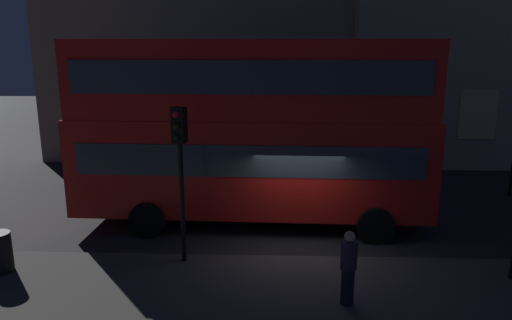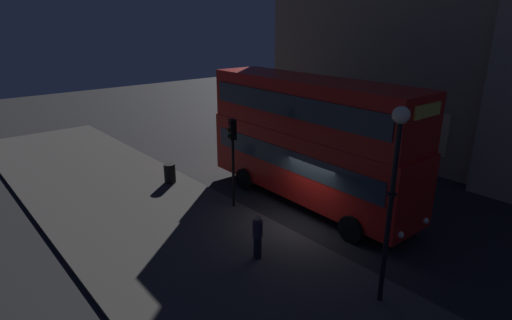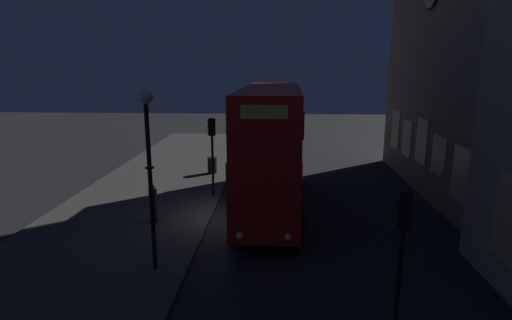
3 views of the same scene
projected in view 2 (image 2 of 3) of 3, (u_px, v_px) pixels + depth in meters
The scene contains 8 objects.
ground_plane at pixel (302, 224), 16.66m from camera, with size 80.00×80.00×0.00m, color #232326.
sidewalk_slab at pixel (210, 263), 13.83m from camera, with size 44.00×7.39×0.12m, color #423F3D.
building_with_clock at pixel (411, 23), 26.03m from camera, with size 15.00×9.96×15.51m.
double_decker_bus at pixel (308, 136), 17.69m from camera, with size 10.78×3.08×5.60m.
traffic_light_near_kerb at pixel (232, 145), 17.05m from camera, with size 0.38×0.39×3.90m.
street_lamp at pixel (394, 172), 10.64m from camera, with size 0.45×0.45×5.74m.
pedestrian at pixel (258, 236), 13.79m from camera, with size 0.35×0.35×1.63m.
litter_bin at pixel (170, 173), 20.46m from camera, with size 0.58×0.58×0.97m, color black.
Camera 2 is at (10.08, -11.14, 7.86)m, focal length 28.57 mm.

